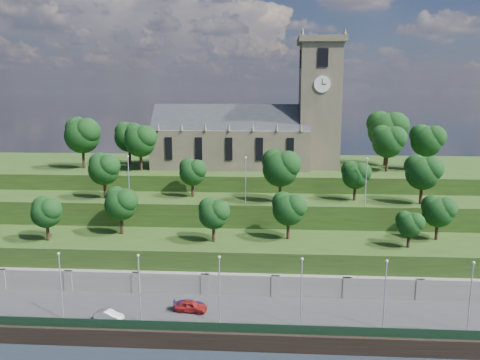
# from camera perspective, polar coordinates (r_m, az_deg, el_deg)

# --- Properties ---
(ground) EXTENTS (320.00, 320.00, 0.00)m
(ground) POSITION_cam_1_polar(r_m,az_deg,el_deg) (59.64, -0.70, -20.05)
(ground) COLOR black
(ground) RESTS_ON ground
(promenade) EXTENTS (160.00, 12.00, 2.00)m
(promenade) POSITION_cam_1_polar(r_m,az_deg,el_deg) (64.40, -0.29, -16.56)
(promenade) COLOR #2D2D30
(promenade) RESTS_ON ground
(quay_wall) EXTENTS (160.00, 0.50, 2.20)m
(quay_wall) POSITION_cam_1_polar(r_m,az_deg,el_deg) (59.05, -0.71, -19.15)
(quay_wall) COLOR black
(quay_wall) RESTS_ON ground
(fence) EXTENTS (160.00, 0.10, 1.20)m
(fence) POSITION_cam_1_polar(r_m,az_deg,el_deg) (58.89, -0.66, -17.57)
(fence) COLOR black
(fence) RESTS_ON promenade
(retaining_wall) EXTENTS (160.00, 2.10, 5.00)m
(retaining_wall) POSITION_cam_1_polar(r_m,az_deg,el_deg) (69.13, 0.05, -13.20)
(retaining_wall) COLOR slate
(retaining_wall) RESTS_ON ground
(embankment_lower) EXTENTS (160.00, 12.00, 8.00)m
(embankment_lower) POSITION_cam_1_polar(r_m,az_deg,el_deg) (74.13, 0.34, -10.26)
(embankment_lower) COLOR #213A13
(embankment_lower) RESTS_ON ground
(embankment_upper) EXTENTS (160.00, 10.00, 12.00)m
(embankment_upper) POSITION_cam_1_polar(r_m,az_deg,el_deg) (83.88, 0.78, -6.30)
(embankment_upper) COLOR #213A13
(embankment_upper) RESTS_ON ground
(hilltop) EXTENTS (160.00, 32.00, 15.00)m
(hilltop) POSITION_cam_1_polar(r_m,az_deg,el_deg) (103.79, 1.35, -2.14)
(hilltop) COLOR #213A13
(hilltop) RESTS_ON ground
(church) EXTENTS (38.60, 12.35, 27.60)m
(church) POSITION_cam_1_polar(r_m,az_deg,el_deg) (97.51, 1.76, 5.97)
(church) COLOR brown
(church) RESTS_ON hilltop
(trees_lower) EXTENTS (64.88, 8.85, 7.65)m
(trees_lower) POSITION_cam_1_polar(r_m,az_deg,el_deg) (71.92, -0.84, -3.59)
(trees_lower) COLOR black
(trees_lower) RESTS_ON embankment_lower
(trees_upper) EXTENTS (60.40, 8.36, 9.06)m
(trees_upper) POSITION_cam_1_polar(r_m,az_deg,el_deg) (80.07, 3.91, 1.32)
(trees_upper) COLOR black
(trees_upper) RESTS_ON embankment_upper
(trees_hilltop) EXTENTS (76.81, 16.99, 11.61)m
(trees_hilltop) POSITION_cam_1_polar(r_m,az_deg,el_deg) (96.47, 2.85, 5.54)
(trees_hilltop) COLOR black
(trees_hilltop) RESTS_ON hilltop
(lamp_posts_promenade) EXTENTS (60.36, 0.36, 8.95)m
(lamp_posts_promenade) POSITION_cam_1_polar(r_m,az_deg,el_deg) (58.80, -2.53, -12.76)
(lamp_posts_promenade) COLOR #B2B2B7
(lamp_posts_promenade) RESTS_ON promenade
(lamp_posts_upper) EXTENTS (40.36, 0.36, 7.91)m
(lamp_posts_upper) POSITION_cam_1_polar(r_m,az_deg,el_deg) (78.48, 0.69, 0.46)
(lamp_posts_upper) COLOR #B2B2B7
(lamp_posts_upper) RESTS_ON embankment_upper
(car_left) EXTENTS (4.53, 2.24, 1.48)m
(car_left) POSITION_cam_1_polar(r_m,az_deg,el_deg) (64.04, -6.01, -15.05)
(car_left) COLOR maroon
(car_left) RESTS_ON promenade
(car_middle) EXTENTS (3.93, 2.10, 1.23)m
(car_middle) POSITION_cam_1_polar(r_m,az_deg,el_deg) (63.87, -15.68, -15.61)
(car_middle) COLOR silver
(car_middle) RESTS_ON promenade
(car_right) EXTENTS (4.51, 2.39, 1.24)m
(car_right) POSITION_cam_1_polar(r_m,az_deg,el_deg) (64.67, -6.19, -14.90)
(car_right) COLOR navy
(car_right) RESTS_ON promenade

